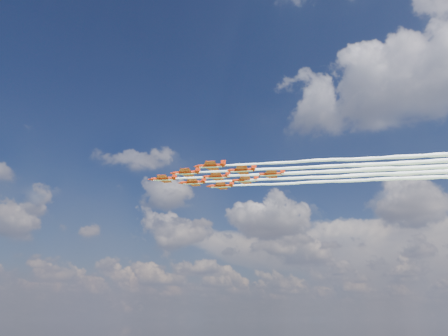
{
  "coord_description": "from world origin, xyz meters",
  "views": [
    {
      "loc": [
        107.64,
        -129.24,
        36.36
      ],
      "look_at": [
        13.38,
        -1.71,
        91.63
      ],
      "focal_mm": 35.0,
      "sensor_mm": 36.0,
      "label": 1
    }
  ],
  "objects": [
    {
      "name": "jet_row3_centre",
      "position": [
        53.83,
        25.54,
        89.86
      ],
      "size": [
        99.78,
        56.55,
        2.99
      ],
      "rotation": [
        0.0,
        0.0,
        0.5
      ],
      "color": "red"
    },
    {
      "name": "jet_row3_starb",
      "position": [
        47.69,
        36.84,
        89.86
      ],
      "size": [
        99.78,
        56.55,
        2.99
      ],
      "rotation": [
        0.0,
        0.0,
        0.5
      ],
      "color": "red"
    },
    {
      "name": "jet_lead",
      "position": [
        34.91,
        15.27,
        89.86
      ],
      "size": [
        99.78,
        56.55,
        2.99
      ],
      "rotation": [
        0.0,
        0.0,
        0.5
      ],
      "color": "red"
    },
    {
      "name": "jet_row2_starb",
      "position": [
        41.3,
        26.06,
        89.86
      ],
      "size": [
        99.78,
        56.55,
        2.99
      ],
      "rotation": [
        0.0,
        0.0,
        0.5
      ],
      "color": "red"
    },
    {
      "name": "jet_row4_port",
      "position": [
        66.35,
        25.03,
        89.86
      ],
      "size": [
        99.78,
        56.55,
        2.99
      ],
      "rotation": [
        0.0,
        0.0,
        0.5
      ],
      "color": "red"
    },
    {
      "name": "jet_row3_port",
      "position": [
        59.97,
        14.25,
        89.86
      ],
      "size": [
        99.78,
        56.55,
        2.99
      ],
      "rotation": [
        0.0,
        0.0,
        0.5
      ],
      "color": "red"
    },
    {
      "name": "jet_tail",
      "position": [
        72.74,
        35.82,
        89.86
      ],
      "size": [
        99.78,
        56.55,
        2.99
      ],
      "rotation": [
        0.0,
        0.0,
        0.5
      ],
      "color": "red"
    },
    {
      "name": "jet_row4_starb",
      "position": [
        60.22,
        36.33,
        89.86
      ],
      "size": [
        99.78,
        56.55,
        2.99
      ],
      "rotation": [
        0.0,
        0.0,
        0.5
      ],
      "color": "red"
    },
    {
      "name": "jet_row2_port",
      "position": [
        47.44,
        14.76,
        89.86
      ],
      "size": [
        99.78,
        56.55,
        2.99
      ],
      "rotation": [
        0.0,
        0.0,
        0.5
      ],
      "color": "red"
    }
  ]
}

